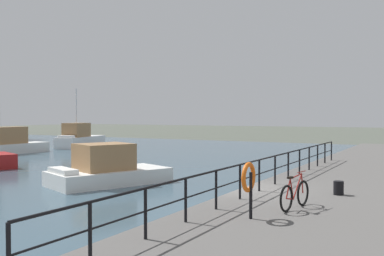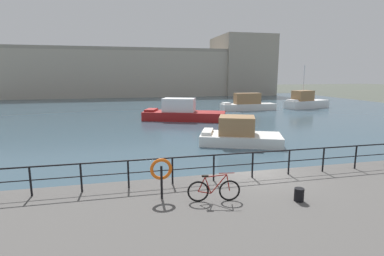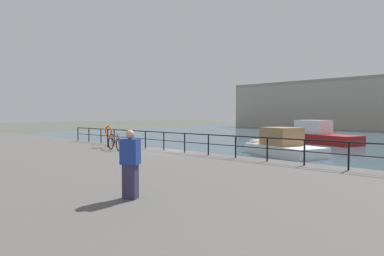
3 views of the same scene
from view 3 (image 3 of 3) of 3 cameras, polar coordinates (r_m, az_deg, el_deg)
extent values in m
plane|color=#4C5147|center=(18.32, -2.76, -6.93)|extent=(240.00, 240.00, 0.00)
cube|color=#385160|center=(45.12, 24.84, -1.59)|extent=(80.00, 60.00, 0.01)
cube|color=#565451|center=(14.35, -21.21, -7.83)|extent=(56.00, 13.00, 0.92)
cube|color=#A89E8E|center=(74.61, 31.42, 3.59)|extent=(60.96, 13.74, 9.96)
cube|color=gray|center=(68.51, 30.59, 8.22)|extent=(60.96, 0.60, 0.70)
cube|color=white|center=(23.67, 16.89, -3.99)|extent=(6.49, 4.86, 0.74)
cube|color=#997047|center=(23.80, 16.40, -1.47)|extent=(3.14, 2.93, 1.31)
cube|color=white|center=(25.43, 13.08, -2.41)|extent=(1.41, 2.13, 0.24)
cube|color=maroon|center=(35.61, 22.43, -1.78)|extent=(9.47, 5.99, 0.95)
cube|color=silver|center=(35.93, 21.73, 0.20)|extent=(4.00, 3.19, 1.47)
cube|color=maroon|center=(38.12, 18.07, -0.56)|extent=(1.75, 2.27, 0.24)
cylinder|color=black|center=(25.95, -20.60, -1.12)|extent=(0.07, 0.07, 1.05)
cylinder|color=black|center=(24.52, -18.76, -1.29)|extent=(0.07, 0.07, 1.05)
cylinder|color=black|center=(23.11, -16.70, -1.48)|extent=(0.07, 0.07, 1.05)
cylinder|color=black|center=(21.73, -14.37, -1.69)|extent=(0.07, 0.07, 1.05)
cylinder|color=black|center=(20.39, -11.73, -1.93)|extent=(0.07, 0.07, 1.05)
cylinder|color=black|center=(19.11, -8.73, -2.20)|extent=(0.07, 0.07, 1.05)
cylinder|color=black|center=(17.88, -5.30, -2.49)|extent=(0.07, 0.07, 1.05)
cylinder|color=black|center=(16.73, -1.39, -2.82)|extent=(0.07, 0.07, 1.05)
cylinder|color=black|center=(15.67, 3.08, -3.18)|extent=(0.07, 0.07, 1.05)
cylinder|color=black|center=(14.72, 8.17, -3.56)|extent=(0.07, 0.07, 1.05)
cylinder|color=black|center=(13.90, 13.92, -3.96)|extent=(0.07, 0.07, 1.05)
cylinder|color=black|center=(13.23, 20.32, -4.36)|extent=(0.07, 0.07, 1.05)
cylinder|color=black|center=(12.75, 27.30, -4.73)|extent=(0.07, 0.07, 1.05)
cylinder|color=black|center=(17.26, -3.41, -0.92)|extent=(21.48, 0.06, 0.06)
cylinder|color=black|center=(17.29, -3.41, -2.48)|extent=(21.48, 0.04, 0.04)
torus|color=black|center=(17.98, -13.54, -3.05)|extent=(0.72, 0.17, 0.72)
torus|color=black|center=(18.92, -14.98, -2.80)|extent=(0.72, 0.17, 0.72)
cylinder|color=maroon|center=(18.29, -14.07, -2.21)|extent=(0.55, 0.12, 0.66)
cylinder|color=maroon|center=(18.61, -14.56, -2.25)|extent=(0.24, 0.07, 0.58)
cylinder|color=maroon|center=(18.36, -14.21, -1.30)|extent=(0.72, 0.14, 0.11)
cylinder|color=maroon|center=(18.73, -14.70, -2.97)|extent=(0.43, 0.10, 0.12)
cylinder|color=maroon|center=(18.80, -14.84, -2.08)|extent=(0.26, 0.07, 0.51)
cylinder|color=maroon|center=(18.01, -13.63, -2.15)|extent=(0.14, 0.06, 0.57)
cube|color=black|center=(18.68, -14.70, -1.23)|extent=(0.23, 0.12, 0.05)
cylinder|color=maroon|center=(18.03, -13.71, -1.09)|extent=(0.52, 0.10, 0.02)
cylinder|color=black|center=(15.88, -10.40, -4.25)|extent=(0.32, 0.32, 0.44)
cylinder|color=black|center=(20.15, -15.50, -1.88)|extent=(0.08, 0.08, 1.15)
torus|color=orange|center=(20.16, -15.38, -0.60)|extent=(0.75, 0.11, 0.75)
cube|color=#332D4C|center=(7.72, -11.46, -9.78)|extent=(0.41, 0.36, 0.85)
cube|color=navy|center=(7.60, -11.51, -4.35)|extent=(0.52, 0.44, 0.62)
sphere|color=tan|center=(7.56, -11.53, -1.19)|extent=(0.22, 0.22, 0.22)
camera|label=1|loc=(27.80, -34.24, 3.01)|focal=41.25mm
camera|label=2|loc=(18.14, -44.12, 8.50)|focal=27.68mm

